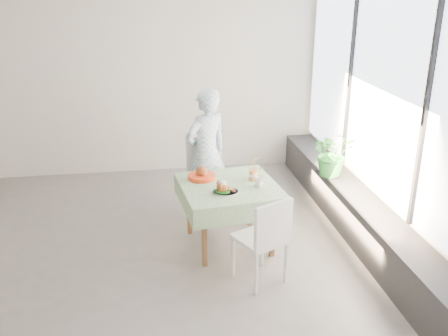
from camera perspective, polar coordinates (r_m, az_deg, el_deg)
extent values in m
plane|color=#5F5D5A|center=(5.84, -11.84, -9.15)|extent=(6.00, 6.00, 0.00)
cube|color=silver|center=(7.72, -11.89, 9.39)|extent=(6.00, 0.02, 2.80)
cube|color=silver|center=(2.99, -15.71, -9.63)|extent=(6.00, 0.02, 2.80)
cube|color=silver|center=(5.88, 17.72, 5.32)|extent=(0.02, 5.00, 2.80)
cube|color=#D1E0F9|center=(5.81, 17.72, 7.68)|extent=(0.01, 4.80, 2.18)
cube|color=black|center=(6.19, 14.89, -5.02)|extent=(0.40, 4.80, 0.50)
cube|color=brown|center=(5.52, 0.59, -2.24)|extent=(1.00, 1.00, 0.04)
cube|color=white|center=(5.51, 0.59, -1.99)|extent=(1.16, 1.16, 0.01)
cube|color=white|center=(6.37, -1.92, -1.10)|extent=(0.50, 0.50, 0.04)
cube|color=white|center=(6.47, -2.31, 1.66)|extent=(0.46, 0.08, 0.46)
cube|color=white|center=(4.99, 4.13, -8.02)|extent=(0.58, 0.58, 0.04)
cube|color=white|center=(4.75, 5.70, -6.42)|extent=(0.41, 0.23, 0.44)
imported|color=#85B6D6|center=(6.28, -2.02, 1.75)|extent=(0.71, 0.63, 1.64)
cylinder|color=white|center=(5.31, 0.17, -2.77)|extent=(0.28, 0.28, 0.02)
cylinder|color=#134C15|center=(5.30, -0.17, -2.65)|extent=(0.15, 0.15, 0.02)
ellipsoid|color=brown|center=(5.28, -0.17, -2.21)|extent=(0.13, 0.12, 0.10)
ellipsoid|color=white|center=(5.26, -0.17, -1.75)|extent=(0.09, 0.09, 0.07)
cylinder|color=maroon|center=(5.30, 1.12, -2.56)|extent=(0.05, 0.05, 0.03)
cylinder|color=white|center=(5.62, 3.35, -0.69)|extent=(0.10, 0.10, 0.14)
cylinder|color=orange|center=(5.63, 3.35, -0.85)|extent=(0.09, 0.09, 0.11)
cylinder|color=white|center=(5.60, 3.37, 0.03)|extent=(0.11, 0.11, 0.01)
cylinder|color=gold|center=(5.58, 3.45, 0.54)|extent=(0.01, 0.04, 0.20)
cylinder|color=white|center=(5.44, 4.02, -1.56)|extent=(0.09, 0.09, 0.13)
cylinder|color=beige|center=(5.45, 4.02, -1.70)|extent=(0.08, 0.08, 0.09)
cylinder|color=white|center=(5.42, 4.04, -0.89)|extent=(0.10, 0.10, 0.01)
cylinder|color=gold|center=(5.40, 4.12, -0.43)|extent=(0.01, 0.03, 0.18)
cylinder|color=red|center=(5.67, -2.57, -1.00)|extent=(0.31, 0.31, 0.05)
cylinder|color=white|center=(5.67, -2.57, -0.87)|extent=(0.26, 0.26, 0.02)
ellipsoid|color=brown|center=(5.65, -2.58, -0.39)|extent=(0.14, 0.13, 0.12)
imported|color=#267331|center=(6.48, 12.33, 1.69)|extent=(0.58, 0.51, 0.60)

